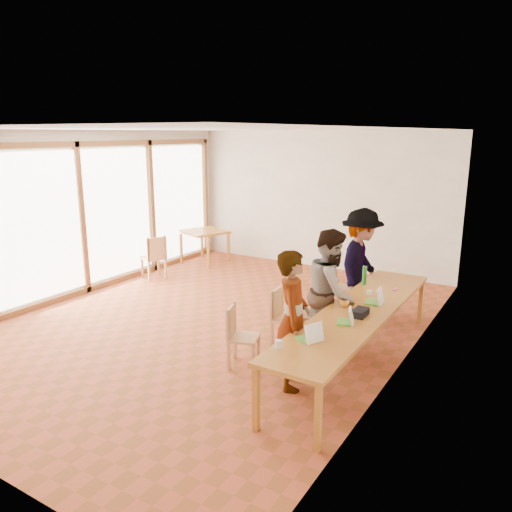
% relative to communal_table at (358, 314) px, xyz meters
% --- Properties ---
extents(ground, '(8.00, 8.00, 0.00)m').
position_rel_communal_table_xyz_m(ground, '(-2.50, 0.25, -0.70)').
color(ground, '#A14427').
rests_on(ground, ground).
extents(wall_back, '(6.00, 0.10, 3.00)m').
position_rel_communal_table_xyz_m(wall_back, '(-2.50, 4.25, 0.80)').
color(wall_back, silver).
rests_on(wall_back, ground).
extents(wall_right, '(0.10, 8.00, 3.00)m').
position_rel_communal_table_xyz_m(wall_right, '(0.50, 0.25, 0.80)').
color(wall_right, silver).
rests_on(wall_right, ground).
extents(window_wall, '(0.10, 8.00, 3.00)m').
position_rel_communal_table_xyz_m(window_wall, '(-5.46, 0.25, 0.80)').
color(window_wall, white).
rests_on(window_wall, ground).
extents(ceiling, '(6.00, 8.00, 0.04)m').
position_rel_communal_table_xyz_m(ceiling, '(-2.50, 0.25, 2.32)').
color(ceiling, white).
rests_on(ceiling, wall_back).
extents(communal_table, '(0.80, 4.00, 0.75)m').
position_rel_communal_table_xyz_m(communal_table, '(0.00, 0.00, 0.00)').
color(communal_table, '#C3812B').
rests_on(communal_table, ground).
extents(side_table, '(0.90, 0.90, 0.75)m').
position_rel_communal_table_xyz_m(side_table, '(-4.90, 3.23, -0.03)').
color(side_table, '#C3812B').
rests_on(side_table, ground).
extents(chair_near, '(0.47, 0.47, 0.42)m').
position_rel_communal_table_xyz_m(chair_near, '(-1.32, -0.81, -0.21)').
color(chair_near, tan).
rests_on(chair_near, ground).
extents(chair_mid, '(0.51, 0.51, 0.44)m').
position_rel_communal_table_xyz_m(chair_mid, '(-0.93, 0.36, -0.19)').
color(chair_mid, tan).
rests_on(chair_mid, ground).
extents(chair_far, '(0.42, 0.42, 0.44)m').
position_rel_communal_table_xyz_m(chair_far, '(-1.13, 0.05, -0.19)').
color(chair_far, tan).
rests_on(chair_far, ground).
extents(chair_empty, '(0.51, 0.51, 0.46)m').
position_rel_communal_table_xyz_m(chair_empty, '(-1.01, 1.74, -0.17)').
color(chair_empty, tan).
rests_on(chair_empty, ground).
extents(chair_spare, '(0.56, 0.56, 0.48)m').
position_rel_communal_table_xyz_m(chair_spare, '(-4.91, 1.57, -0.15)').
color(chair_spare, tan).
rests_on(chair_spare, ground).
extents(person_near, '(0.61, 0.72, 1.67)m').
position_rel_communal_table_xyz_m(person_near, '(-0.46, -0.93, 0.13)').
color(person_near, gray).
rests_on(person_near, ground).
extents(person_mid, '(0.86, 0.98, 1.72)m').
position_rel_communal_table_xyz_m(person_mid, '(-0.46, 0.20, 0.16)').
color(person_mid, gray).
rests_on(person_mid, ground).
extents(person_far, '(0.73, 1.20, 1.81)m').
position_rel_communal_table_xyz_m(person_far, '(-0.56, 1.59, 0.20)').
color(person_far, gray).
rests_on(person_far, ground).
extents(laptop_near, '(0.30, 0.31, 0.21)m').
position_rel_communal_table_xyz_m(laptop_near, '(-0.10, -1.18, 0.11)').
color(laptop_near, '#52A633').
rests_on(laptop_near, communal_table).
extents(laptop_mid, '(0.25, 0.26, 0.19)m').
position_rel_communal_table_xyz_m(laptop_mid, '(0.05, -0.49, 0.10)').
color(laptop_mid, '#52A633').
rests_on(laptop_mid, communal_table).
extents(laptop_far, '(0.24, 0.27, 0.21)m').
position_rel_communal_table_xyz_m(laptop_far, '(0.11, 0.37, 0.11)').
color(laptop_far, '#52A633').
rests_on(laptop_far, communal_table).
extents(yellow_mug, '(0.14, 0.14, 0.10)m').
position_rel_communal_table_xyz_m(yellow_mug, '(-0.21, 0.03, 0.10)').
color(yellow_mug, orange).
rests_on(yellow_mug, communal_table).
extents(green_bottle, '(0.07, 0.07, 0.28)m').
position_rel_communal_table_xyz_m(green_bottle, '(-0.31, 1.09, 0.19)').
color(green_bottle, '#18641F').
rests_on(green_bottle, communal_table).
extents(clear_glass, '(0.07, 0.07, 0.09)m').
position_rel_communal_table_xyz_m(clear_glass, '(-0.31, -1.54, 0.09)').
color(clear_glass, silver).
rests_on(clear_glass, communal_table).
extents(condiment_cup, '(0.08, 0.08, 0.06)m').
position_rel_communal_table_xyz_m(condiment_cup, '(-0.09, 0.68, 0.08)').
color(condiment_cup, white).
rests_on(condiment_cup, communal_table).
extents(pink_phone, '(0.05, 0.10, 0.01)m').
position_rel_communal_table_xyz_m(pink_phone, '(0.15, 1.09, 0.05)').
color(pink_phone, '#F05083').
rests_on(pink_phone, communal_table).
extents(black_pouch, '(0.16, 0.26, 0.09)m').
position_rel_communal_table_xyz_m(black_pouch, '(0.09, -0.19, 0.09)').
color(black_pouch, black).
rests_on(black_pouch, communal_table).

